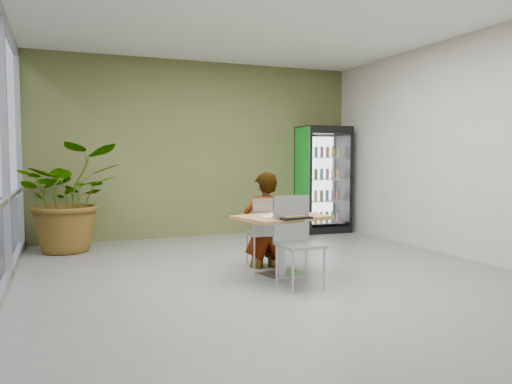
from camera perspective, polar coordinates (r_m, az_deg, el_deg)
ground at (r=6.11m, az=2.40°, el=-9.79°), size 7.00×7.00×0.00m
room_envelope at (r=5.93m, az=2.44°, el=5.39°), size 6.00×7.00×3.20m
dining_table at (r=6.07m, az=2.98°, el=-4.70°), size 1.19×0.95×0.75m
chair_far at (r=6.57m, az=1.09°, el=-3.96°), size 0.44×0.45×0.93m
chair_near at (r=5.65m, az=4.54°, el=-4.76°), size 0.47×0.47×1.02m
seated_woman at (r=6.63m, az=1.00°, el=-4.46°), size 0.61×0.42×1.56m
pizza_plate at (r=6.10m, az=2.48°, el=-2.50°), size 0.30×0.22×0.03m
soda_cup at (r=6.09m, az=4.90°, el=-1.85°), size 0.10×0.10×0.18m
napkin_stack at (r=5.80m, az=1.45°, el=-2.88°), size 0.16×0.16×0.02m
cafeteria_tray at (r=5.77m, az=4.18°, el=-2.92°), size 0.43×0.35×0.02m
beverage_fridge at (r=9.82m, az=7.67°, el=1.45°), size 0.97×0.77×2.05m
potted_plant at (r=8.21m, az=-20.60°, el=-0.57°), size 1.68×1.51×1.68m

